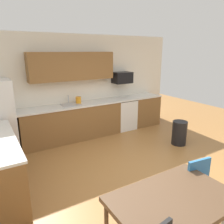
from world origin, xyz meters
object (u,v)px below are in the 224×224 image
at_px(kettle, 78,100).
at_px(trash_bin, 179,133).
at_px(oven_range, 124,114).
at_px(microwave, 122,78).
at_px(chair_near_table, 203,186).
at_px(dining_table, 174,202).

bearing_deg(kettle, trash_bin, -41.95).
relative_size(oven_range, microwave, 1.69).
distance_m(oven_range, chair_near_table, 3.80).
xyz_separation_m(microwave, chair_near_table, (-1.15, -3.72, -1.02)).
bearing_deg(kettle, dining_table, -97.31).
xyz_separation_m(oven_range, kettle, (-1.41, 0.05, 0.56)).
distance_m(microwave, chair_near_table, 4.02).
height_order(oven_range, kettle, kettle).
distance_m(trash_bin, kettle, 2.71).
bearing_deg(dining_table, kettle, 82.69).
height_order(oven_range, dining_table, oven_range).
height_order(oven_range, chair_near_table, oven_range).
bearing_deg(oven_range, trash_bin, -72.58).
bearing_deg(microwave, oven_range, -90.00).
xyz_separation_m(oven_range, chair_near_table, (-1.15, -3.62, 0.05)).
xyz_separation_m(microwave, kettle, (-1.41, -0.05, -0.50)).
xyz_separation_m(dining_table, kettle, (0.49, 3.83, 0.35)).
bearing_deg(dining_table, chair_near_table, 11.92).
height_order(dining_table, trash_bin, dining_table).
xyz_separation_m(dining_table, chair_near_table, (0.75, 0.16, -0.16)).
bearing_deg(kettle, oven_range, -2.03).
distance_m(microwave, dining_table, 4.40).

